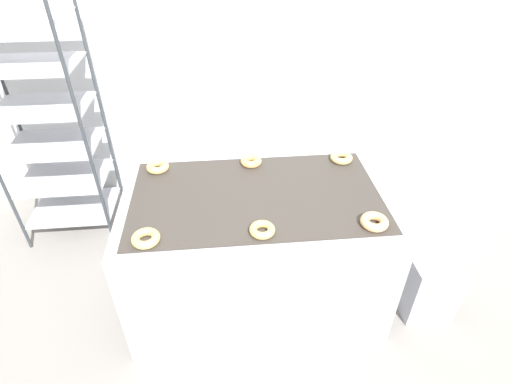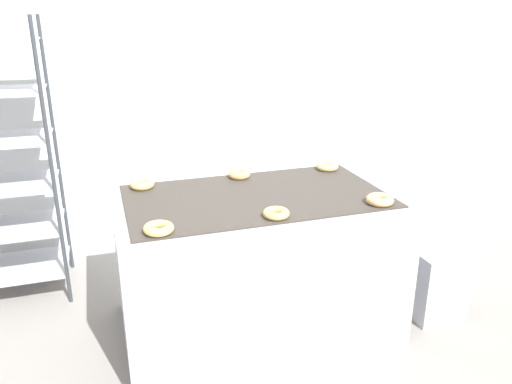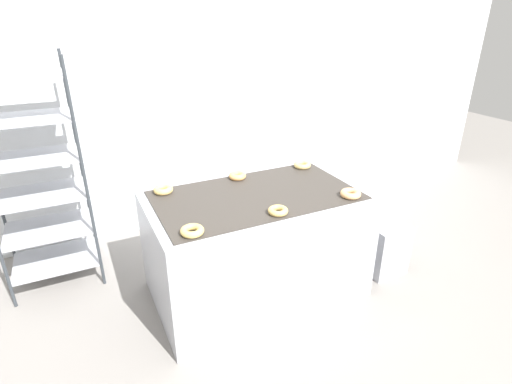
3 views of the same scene
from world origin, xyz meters
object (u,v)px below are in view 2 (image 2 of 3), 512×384
(baking_rack_cart, at_px, (0,163))
(donut_far_center, at_px, (239,174))
(donut_near_left, at_px, (159,228))
(donut_near_center, at_px, (276,213))
(donut_near_right, at_px, (380,200))
(fryer_machine, at_px, (256,262))
(donut_far_left, at_px, (142,184))
(glaze_bin, at_px, (430,279))
(donut_far_right, at_px, (327,166))

(baking_rack_cart, bearing_deg, donut_far_center, -20.33)
(donut_near_left, bearing_deg, donut_near_center, 0.89)
(donut_near_right, bearing_deg, donut_near_center, -179.73)
(donut_near_left, distance_m, donut_far_center, 0.89)
(baking_rack_cart, distance_m, donut_near_left, 1.45)
(fryer_machine, distance_m, donut_far_left, 0.81)
(donut_near_center, height_order, donut_near_right, donut_near_right)
(glaze_bin, height_order, donut_far_center, donut_far_center)
(donut_near_left, xyz_separation_m, donut_near_center, (0.58, 0.01, -0.00))
(fryer_machine, relative_size, donut_near_right, 10.60)
(baking_rack_cart, height_order, donut_far_right, baking_rack_cart)
(donut_far_center, xyz_separation_m, donut_far_right, (0.59, -0.01, -0.00))
(baking_rack_cart, xyz_separation_m, donut_near_left, (0.83, -1.19, -0.05))
(donut_far_left, bearing_deg, donut_near_center, -47.79)
(donut_near_center, relative_size, donut_near_right, 0.91)
(baking_rack_cart, height_order, donut_far_left, baking_rack_cart)
(baking_rack_cart, relative_size, glaze_bin, 4.03)
(fryer_machine, relative_size, glaze_bin, 3.50)
(glaze_bin, bearing_deg, donut_near_center, -172.86)
(baking_rack_cart, relative_size, donut_far_right, 12.47)
(donut_near_center, bearing_deg, donut_near_right, 0.27)
(baking_rack_cart, xyz_separation_m, donut_near_right, (2.00, -1.18, -0.05))
(baking_rack_cart, xyz_separation_m, donut_near_center, (1.41, -1.18, -0.05))
(glaze_bin, relative_size, donut_near_left, 3.12)
(fryer_machine, distance_m, donut_far_right, 0.80)
(glaze_bin, distance_m, donut_near_left, 1.79)
(donut_far_left, height_order, donut_far_right, donut_far_left)
(donut_far_center, relative_size, donut_far_right, 0.95)
(donut_near_right, xyz_separation_m, donut_far_right, (0.00, 0.65, -0.00))
(donut_near_right, xyz_separation_m, donut_far_center, (-0.59, 0.66, 0.00))
(baking_rack_cart, bearing_deg, glaze_bin, -22.75)
(donut_near_center, relative_size, donut_far_left, 0.95)
(donut_near_left, height_order, donut_near_right, donut_near_right)
(glaze_bin, bearing_deg, donut_far_right, 134.15)
(baking_rack_cart, bearing_deg, donut_far_right, -14.95)
(donut_far_left, relative_size, donut_far_center, 1.03)
(donut_near_left, xyz_separation_m, donut_far_left, (-0.01, 0.66, 0.00))
(fryer_machine, relative_size, donut_near_center, 11.66)
(fryer_machine, height_order, donut_near_left, donut_near_left)
(glaze_bin, bearing_deg, donut_near_right, -165.05)
(baking_rack_cart, relative_size, donut_far_center, 13.18)
(glaze_bin, xyz_separation_m, donut_far_right, (-0.50, 0.51, 0.64))
(glaze_bin, bearing_deg, donut_far_center, 154.25)
(donut_near_left, height_order, donut_far_center, donut_far_center)
(donut_near_center, xyz_separation_m, donut_near_right, (0.59, 0.00, 0.00))
(donut_near_center, bearing_deg, donut_far_center, 90.14)
(donut_near_right, height_order, donut_far_right, donut_near_right)
(donut_far_center, distance_m, donut_far_right, 0.59)
(donut_near_center, bearing_deg, glaze_bin, 7.14)
(donut_near_left, xyz_separation_m, donut_far_center, (0.58, 0.67, 0.00))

